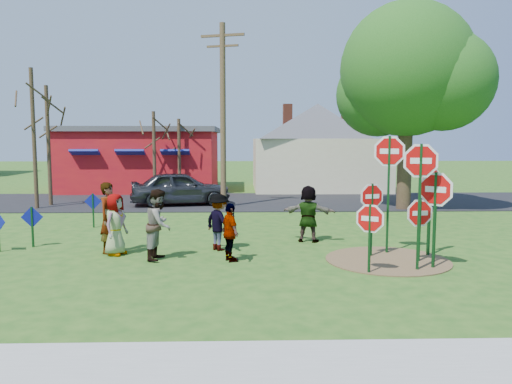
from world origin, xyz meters
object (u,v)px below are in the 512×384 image
stop_sign_d (430,188)px  person_a (115,224)px  utility_pole (223,112)px  suv (181,188)px  stop_sign_a (370,224)px  stop_sign_c (420,177)px  stop_sign_b (389,164)px  leafy_tree (411,77)px  person_b (109,218)px

stop_sign_d → person_a: 8.56m
stop_sign_d → utility_pole: (-5.90, 9.82, 2.53)m
person_a → suv: person_a is taller
person_a → suv: (0.52, 10.27, -0.00)m
stop_sign_a → stop_sign_c: (1.23, 0.23, 1.08)m
stop_sign_a → stop_sign_d: stop_sign_d is taller
stop_sign_d → suv: (-7.97, 10.62, -1.02)m
stop_sign_b → leafy_tree: size_ratio=0.37×
stop_sign_a → leafy_tree: bearing=99.0°
stop_sign_b → stop_sign_a: bearing=-95.8°
stop_sign_b → person_a: bearing=-159.5°
stop_sign_a → person_a: 6.77m
suv → stop_sign_a: bearing=-165.1°
stop_sign_a → person_b: (-6.67, 2.37, -0.20)m
leafy_tree → stop_sign_b: bearing=-111.5°
person_a → leafy_tree: (10.88, 8.64, 5.05)m
person_a → leafy_tree: leafy_tree is taller
stop_sign_c → leafy_tree: leafy_tree is taller
person_b → suv: bearing=18.0°
stop_sign_d → leafy_tree: 10.14m
stop_sign_c → leafy_tree: (3.21, 10.49, 3.63)m
stop_sign_b → person_a: (-7.46, 0.03, -1.64)m
stop_sign_c → person_b: stop_sign_c is taller
person_b → leafy_tree: size_ratio=0.22×
stop_sign_b → stop_sign_d: bearing=3.4°
suv → leafy_tree: size_ratio=0.51×
stop_sign_a → suv: (-5.91, 12.35, -0.34)m
stop_sign_d → utility_pole: size_ratio=0.31×
stop_sign_b → utility_pole: size_ratio=0.41×
stop_sign_b → person_b: bearing=-161.6°
suv → utility_pole: 4.19m
stop_sign_c → person_b: size_ratio=1.62×
stop_sign_a → suv: bearing=147.1°
stop_sign_b → suv: size_ratio=0.72×
suv → leafy_tree: bearing=-109.6°
person_b → leafy_tree: bearing=-30.7°
person_a → person_b: 0.39m
stop_sign_a → person_a: stop_sign_a is taller
stop_sign_c → leafy_tree: bearing=85.2°
stop_sign_c → suv: stop_sign_c is taller
stop_sign_b → leafy_tree: leafy_tree is taller
stop_sign_c → stop_sign_d: 1.76m
stop_sign_a → stop_sign_d: size_ratio=0.68×
stop_sign_d → person_a: size_ratio=1.54×
stop_sign_b → utility_pole: (-4.87, 9.49, 1.91)m
person_a → utility_pole: size_ratio=0.20×
stop_sign_c → stop_sign_d: stop_sign_c is taller
stop_sign_a → leafy_tree: (4.44, 10.72, 4.71)m
stop_sign_d → utility_pole: 11.73m
stop_sign_a → stop_sign_d: bearing=71.7°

